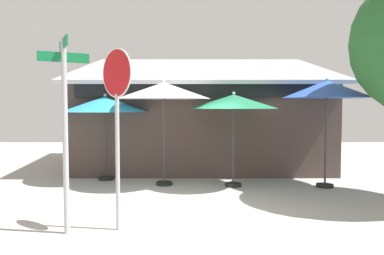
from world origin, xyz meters
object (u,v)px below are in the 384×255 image
Objects in this scene: patio_umbrella_ivory_center at (166,91)px; patio_umbrella_royal_blue_far_right at (329,90)px; patio_umbrella_teal_left at (107,104)px; street_sign_post at (67,116)px; stop_sign at (119,102)px; patio_umbrella_forest_green_right at (236,102)px.

patio_umbrella_royal_blue_far_right is (4.23, -0.27, 0.02)m from patio_umbrella_ivory_center.
street_sign_post is at bearing -85.08° from patio_umbrella_teal_left.
street_sign_post is 1.15× the size of patio_umbrella_ivory_center.
stop_sign reaches higher than patio_umbrella_royal_blue_far_right.
street_sign_post reaches higher than patio_umbrella_teal_left.
patio_umbrella_ivory_center is (1.34, 3.83, 0.56)m from street_sign_post.
stop_sign is 4.52m from patio_umbrella_teal_left.
patio_umbrella_royal_blue_far_right is (5.56, 3.55, 0.59)m from street_sign_post.
street_sign_post is 1.30× the size of patio_umbrella_forest_green_right.
street_sign_post is 4.55m from patio_umbrella_teal_left.
patio_umbrella_forest_green_right is at bearing 55.98° from stop_sign.
patio_umbrella_ivory_center is at bearing -22.18° from patio_umbrella_teal_left.
patio_umbrella_teal_left is 0.87× the size of patio_umbrella_royal_blue_far_right.
street_sign_post is at bearing -147.45° from patio_umbrella_royal_blue_far_right.
patio_umbrella_royal_blue_far_right is (4.74, 3.38, 0.36)m from stop_sign.
street_sign_post is at bearing -168.00° from stop_sign.
patio_umbrella_teal_left is (-1.21, 4.36, -0.01)m from stop_sign.
patio_umbrella_royal_blue_far_right reaches higher than patio_umbrella_teal_left.
street_sign_post reaches higher than patio_umbrella_royal_blue_far_right.
stop_sign reaches higher than patio_umbrella_forest_green_right.
patio_umbrella_ivory_center is (1.73, -0.70, 0.35)m from patio_umbrella_teal_left.
stop_sign is (0.82, 0.17, 0.23)m from street_sign_post.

